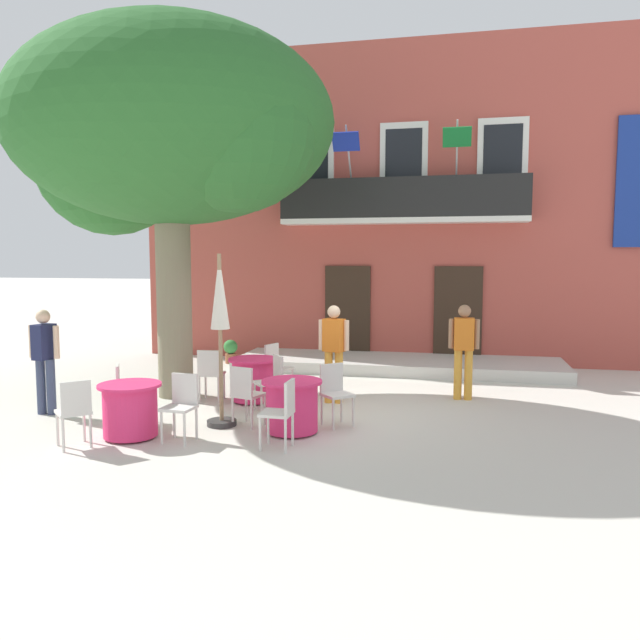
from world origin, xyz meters
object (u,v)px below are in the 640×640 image
object	(u,v)px
cafe_table_front	(292,406)
cafe_chair_near_tree_0	(126,389)
cafe_table_middle	(253,379)
ground_planter_left	(231,350)
cafe_chair_front_2	(335,390)
cafe_umbrella	(220,314)
pedestrian_mid_plaza	(334,348)
cafe_table_near_tree	(130,410)
cafe_chair_middle_2	(276,365)
cafe_chair_near_tree_2	(182,402)
cafe_chair_front_0	(246,392)
plane_tree	(167,134)
pedestrian_near_entrance	(464,346)
cafe_chair_middle_0	(210,371)
cafe_chair_near_tree_1	(74,409)
cafe_chair_middle_1	(272,379)
cafe_chair_front_1	(282,409)
pedestrian_by_tree	(45,355)

from	to	relation	value
cafe_table_front	cafe_chair_near_tree_0	bearing A→B (deg)	-178.01
cafe_table_middle	ground_planter_left	size ratio (longest dim) A/B	1.54
cafe_table_middle	cafe_chair_front_2	distance (m)	2.05
cafe_chair_front_2	ground_planter_left	distance (m)	5.94
cafe_umbrella	pedestrian_mid_plaza	bearing A→B (deg)	52.97
cafe_table_near_tree	ground_planter_left	world-z (taller)	cafe_table_near_tree
cafe_table_near_tree	cafe_table_middle	xyz separation A→B (m)	(0.97, 2.44, 0.00)
cafe_chair_middle_2	cafe_table_front	distance (m)	2.64
cafe_chair_near_tree_2	cafe_chair_front_0	world-z (taller)	same
cafe_table_middle	cafe_table_front	xyz separation A→B (m)	(1.15, -1.73, 0.00)
plane_tree	pedestrian_near_entrance	bearing A→B (deg)	8.48
cafe_chair_middle_0	cafe_table_front	xyz separation A→B (m)	(1.89, -1.59, -0.14)
cafe_chair_near_tree_2	cafe_chair_front_2	xyz separation A→B (m)	(1.89, 1.23, 0.00)
cafe_chair_near_tree_1	cafe_chair_front_2	world-z (taller)	same
cafe_chair_middle_2	pedestrian_near_entrance	xyz separation A→B (m)	(3.36, 0.22, 0.42)
cafe_chair_near_tree_2	cafe_umbrella	xyz separation A→B (m)	(0.25, 0.83, 1.14)
cafe_chair_front_0	ground_planter_left	distance (m)	5.68
cafe_chair_near_tree_1	pedestrian_mid_plaza	xyz separation A→B (m)	(2.81, 3.25, 0.42)
pedestrian_near_entrance	pedestrian_mid_plaza	bearing A→B (deg)	-161.36
cafe_chair_near_tree_0	cafe_chair_middle_0	distance (m)	1.80
cafe_chair_near_tree_1	cafe_umbrella	world-z (taller)	cafe_umbrella
cafe_chair_middle_0	cafe_chair_middle_2	world-z (taller)	same
cafe_chair_middle_1	cafe_chair_front_2	xyz separation A→B (m)	(1.16, -0.62, 0.00)
cafe_table_near_tree	cafe_chair_front_1	size ratio (longest dim) A/B	0.95
cafe_chair_near_tree_0	cafe_chair_front_0	distance (m)	1.82
plane_tree	cafe_table_front	world-z (taller)	plane_tree
cafe_chair_middle_1	cafe_chair_front_1	world-z (taller)	same
cafe_chair_middle_2	cafe_chair_middle_1	bearing A→B (deg)	-76.34
pedestrian_by_tree	cafe_chair_front_2	bearing A→B (deg)	4.48
cafe_table_front	pedestrian_by_tree	world-z (taller)	pedestrian_by_tree
cafe_chair_near_tree_1	cafe_chair_middle_1	bearing A→B (deg)	51.98
cafe_chair_middle_2	cafe_chair_front_2	size ratio (longest dim) A/B	1.00
cafe_chair_near_tree_2	cafe_umbrella	bearing A→B (deg)	73.51
cafe_table_middle	pedestrian_mid_plaza	size ratio (longest dim) A/B	0.51
cafe_chair_front_1	pedestrian_mid_plaza	xyz separation A→B (m)	(0.16, 2.69, 0.42)
cafe_table_middle	cafe_umbrella	xyz separation A→B (m)	(0.03, -1.57, 1.27)
cafe_chair_near_tree_0	cafe_chair_front_1	xyz separation A→B (m)	(2.62, -0.66, 0.00)
cafe_chair_near_tree_0	cafe_chair_near_tree_2	bearing A→B (deg)	-26.73
cafe_chair_near_tree_0	cafe_chair_middle_1	distance (m)	2.28
cafe_chair_middle_0	cafe_table_middle	bearing A→B (deg)	10.37
cafe_chair_front_0	pedestrian_mid_plaza	size ratio (longest dim) A/B	0.54
cafe_chair_near_tree_0	cafe_table_middle	world-z (taller)	cafe_chair_near_tree_0
cafe_chair_front_2	pedestrian_by_tree	xyz separation A→B (m)	(-4.62, -0.36, 0.42)
plane_tree	pedestrian_by_tree	size ratio (longest dim) A/B	3.88
cafe_umbrella	pedestrian_mid_plaza	xyz separation A→B (m)	(1.35, 1.79, -0.71)
cafe_chair_near_tree_1	cafe_umbrella	distance (m)	2.36
plane_tree	cafe_chair_middle_2	distance (m)	4.54
cafe_chair_near_tree_1	cafe_chair_front_1	world-z (taller)	same
cafe_chair_middle_1	cafe_chair_front_1	distance (m)	2.05
cafe_chair_middle_2	cafe_table_front	bearing A→B (deg)	-68.74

